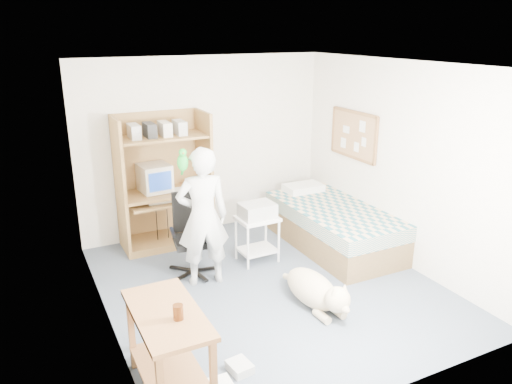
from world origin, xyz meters
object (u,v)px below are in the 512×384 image
computer_hutch (164,186)px  dog (315,290)px  office_chair (192,245)px  side_desk (169,340)px  bed (333,226)px  person (203,217)px  printer_cart (257,232)px

computer_hutch → dog: (0.93, -2.34, -0.63)m
computer_hutch → office_chair: bearing=-88.5°
side_desk → office_chair: (0.88, 1.94, -0.14)m
bed → dog: bearing=-131.2°
bed → side_desk: side_desk is taller
person → printer_cart: 0.94m
dog → printer_cart: size_ratio=1.96×
person → printer_cart: size_ratio=2.73×
bed → office_chair: office_chair is taller
side_desk → printer_cart: side_desk is taller
office_chair → printer_cart: (0.85, -0.07, 0.05)m
side_desk → bed: bearing=32.5°
dog → side_desk: bearing=-164.2°
printer_cart → office_chair: bearing=173.6°
computer_hutch → office_chair: size_ratio=1.84×
bed → office_chair: (-1.97, 0.12, 0.06)m
computer_hutch → printer_cart: computer_hutch is taller
person → dog: (0.87, -1.03, -0.62)m
office_chair → printer_cart: office_chair is taller
office_chair → side_desk: bearing=-104.9°
office_chair → dog: size_ratio=0.84×
dog → printer_cart: printer_cart is taller
computer_hutch → dog: bearing=-68.2°
bed → person: size_ratio=1.24×
computer_hutch → person: bearing=-87.0°
dog → bed: bearing=46.0°
office_chair → printer_cart: 0.85m
side_desk → dog: (1.78, 0.60, -0.30)m
person → dog: size_ratio=1.40×
bed → person: 2.01m
printer_cart → dog: bearing=-88.8°
person → dog: bearing=139.4°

